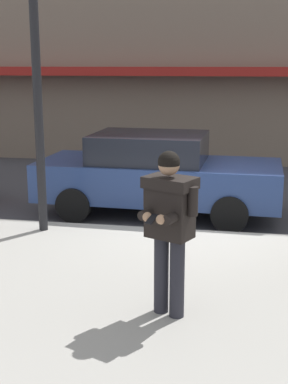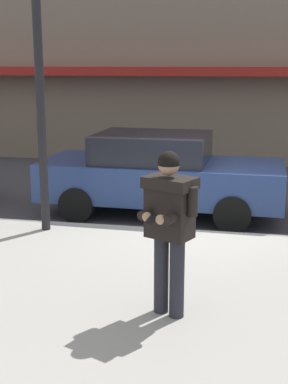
% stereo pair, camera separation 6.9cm
% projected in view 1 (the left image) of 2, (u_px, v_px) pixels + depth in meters
% --- Properties ---
extents(ground_plane, '(80.00, 80.00, 0.00)m').
position_uv_depth(ground_plane, '(196.00, 234.00, 9.03)').
color(ground_plane, '#3D3D42').
extents(sidewalk, '(32.00, 5.30, 0.14)m').
position_uv_depth(sidewalk, '(262.00, 309.00, 6.11)').
color(sidewalk, '#99968E').
rests_on(sidewalk, ground).
extents(curb_paint_line, '(28.00, 0.12, 0.01)m').
position_uv_depth(curb_paint_line, '(257.00, 236.00, 8.90)').
color(curb_paint_line, silver).
rests_on(curb_paint_line, ground).
extents(parked_sedan_mid, '(4.56, 2.04, 1.54)m').
position_uv_depth(parked_sedan_mid, '(157.00, 173.00, 10.07)').
color(parked_sedan_mid, navy).
rests_on(parked_sedan_mid, ground).
extents(man_texting_on_phone, '(0.61, 0.65, 1.81)m').
position_uv_depth(man_texting_on_phone, '(169.00, 216.00, 5.58)').
color(man_texting_on_phone, '#23232B').
rests_on(man_texting_on_phone, sidewalk).
extents(street_lamp_post, '(0.36, 0.36, 4.88)m').
position_uv_depth(street_lamp_post, '(35.00, 41.00, 8.11)').
color(street_lamp_post, black).
rests_on(street_lamp_post, sidewalk).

